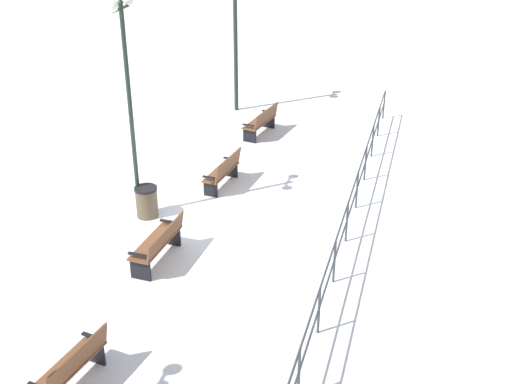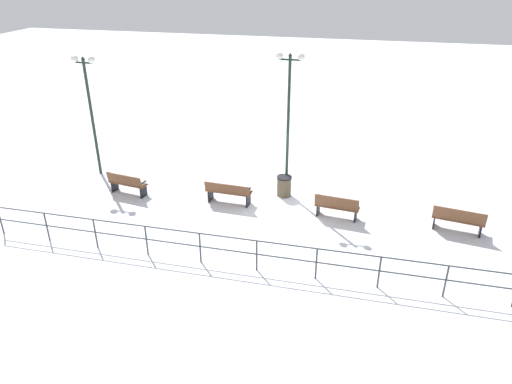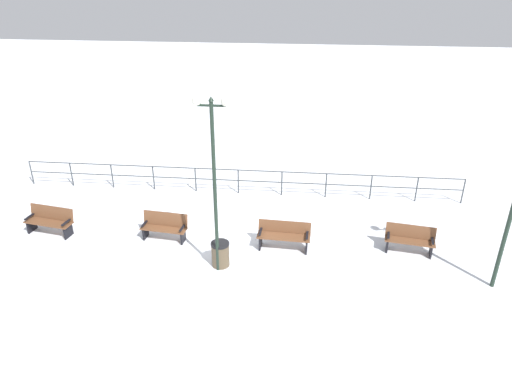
% 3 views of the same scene
% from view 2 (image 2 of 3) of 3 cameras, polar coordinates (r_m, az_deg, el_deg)
% --- Properties ---
extents(ground_plane, '(80.00, 80.00, 0.00)m').
position_cam_2_polar(ground_plane, '(17.09, 3.02, -2.17)').
color(ground_plane, white).
rests_on(ground_plane, ground).
extents(bench_nearest, '(0.81, 1.69, 0.91)m').
position_cam_2_polar(bench_nearest, '(16.87, 23.02, -3.02)').
color(bench_nearest, brown).
rests_on(bench_nearest, ground).
extents(bench_second, '(0.65, 1.56, 0.90)m').
position_cam_2_polar(bench_second, '(16.56, 9.63, -1.70)').
color(bench_second, brown).
rests_on(bench_second, ground).
extents(bench_third, '(0.65, 1.70, 0.88)m').
position_cam_2_polar(bench_third, '(17.33, -3.32, 0.01)').
color(bench_third, brown).
rests_on(bench_third, ground).
extents(bench_fourth, '(0.72, 1.57, 0.88)m').
position_cam_2_polar(bench_fourth, '(18.63, -15.16, 1.01)').
color(bench_fourth, brown).
rests_on(bench_fourth, ground).
extents(lamppost_middle, '(0.25, 1.00, 5.26)m').
position_cam_2_polar(lamppost_middle, '(17.04, 3.95, 10.80)').
color(lamppost_middle, '#1E2D23').
rests_on(lamppost_middle, ground).
extents(lamppost_far, '(0.28, 0.99, 4.82)m').
position_cam_2_polar(lamppost_far, '(19.94, -19.41, 11.07)').
color(lamppost_far, '#1E2D23').
rests_on(lamppost_far, ground).
extents(waterfront_railing, '(0.05, 17.08, 1.01)m').
position_cam_2_polar(waterfront_railing, '(13.60, 0.08, -6.98)').
color(waterfront_railing, '#383D42').
rests_on(waterfront_railing, ground).
extents(trash_bin, '(0.56, 0.56, 0.78)m').
position_cam_2_polar(trash_bin, '(17.96, 3.38, 0.72)').
color(trash_bin, brown).
rests_on(trash_bin, ground).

